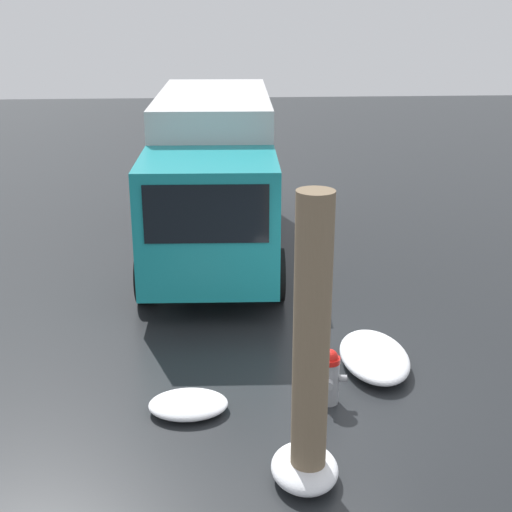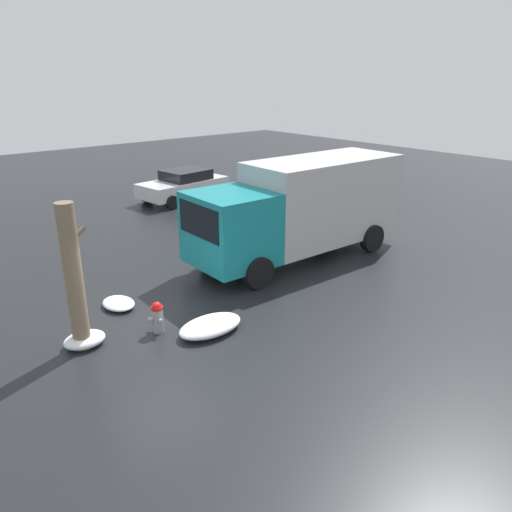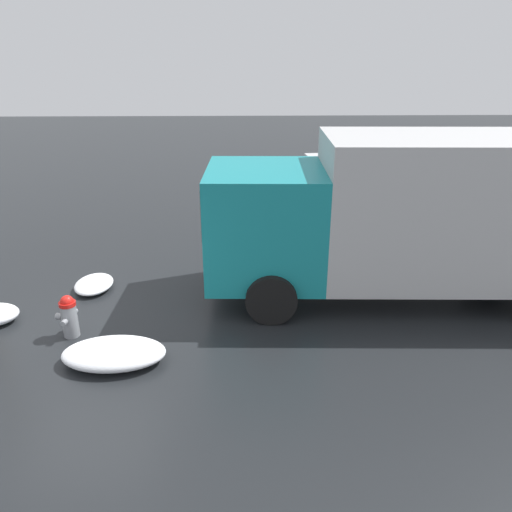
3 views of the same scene
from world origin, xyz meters
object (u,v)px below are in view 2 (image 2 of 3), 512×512
Objects in this scene: delivery_truck at (302,206)px; pedestrian at (237,240)px; fire_hydrant at (157,317)px; tree_trunk at (74,278)px; parked_car at (184,184)px.

delivery_truck reaches higher than pedestrian.
fire_hydrant is 2.07m from tree_trunk.
pedestrian is at bearing 150.44° from parked_car.
fire_hydrant is 6.34m from delivery_truck.
delivery_truck is (6.05, 1.39, 1.28)m from fire_hydrant.
tree_trunk is at bearing -7.44° from fire_hydrant.
delivery_truck reaches higher than parked_car.
delivery_truck is 2.42m from pedestrian.
parked_car is at bearing -6.42° from delivery_truck.
tree_trunk is at bearing 106.29° from pedestrian.
fire_hydrant is at bearing 117.90° from pedestrian.
delivery_truck is at bearing -97.85° from pedestrian.
delivery_truck is at bearing -157.78° from fire_hydrant.
pedestrian is (3.78, 1.80, 0.55)m from fire_hydrant.
tree_trunk reaches higher than parked_car.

